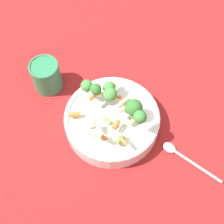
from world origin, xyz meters
TOP-DOWN VIEW (x-y plane):
  - ground_plane at (0.00, 0.00)m, footprint 3.00×3.00m
  - bowl at (0.00, 0.00)m, footprint 0.25×0.25m
  - pasta_salad at (0.00, -0.02)m, footprint 0.19×0.16m
  - cup at (0.22, 0.05)m, footprint 0.08×0.08m
  - spoon at (-0.19, -0.07)m, footprint 0.17×0.05m

SIDE VIEW (x-z plane):
  - ground_plane at x=0.00m, z-range 0.00..0.00m
  - spoon at x=-0.19m, z-range 0.00..0.01m
  - bowl at x=0.00m, z-range 0.00..0.06m
  - cup at x=0.22m, z-range 0.00..0.09m
  - pasta_salad at x=0.00m, z-range 0.06..0.14m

